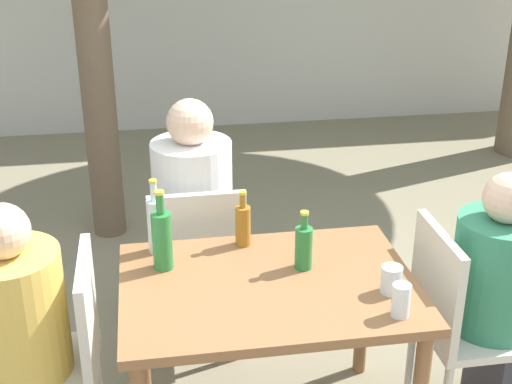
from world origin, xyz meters
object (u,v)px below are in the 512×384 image
(patio_chair_1, at_px, (458,315))
(person_seated_2, at_px, (193,227))
(patio_chair_0, at_px, (62,353))
(green_bottle_2, at_px, (304,246))
(drinking_glass_0, at_px, (391,280))
(drinking_glass_1, at_px, (401,300))
(patio_chair_2, at_px, (197,260))
(person_seated_1, at_px, (511,310))
(dining_table_front, at_px, (268,304))
(water_bottle_0, at_px, (156,224))
(amber_bottle_1, at_px, (243,224))
(green_bottle_3, at_px, (162,239))

(patio_chair_1, relative_size, person_seated_2, 0.72)
(patio_chair_0, xyz_separation_m, green_bottle_2, (0.96, 0.09, 0.33))
(green_bottle_2, height_order, drinking_glass_0, green_bottle_2)
(drinking_glass_1, bearing_deg, green_bottle_2, 124.42)
(patio_chair_2, height_order, person_seated_1, person_seated_1)
(dining_table_front, xyz_separation_m, drinking_glass_1, (0.42, -0.30, 0.16))
(person_seated_1, relative_size, drinking_glass_1, 9.06)
(person_seated_1, height_order, water_bottle_0, person_seated_1)
(patio_chair_0, distance_m, water_bottle_0, 0.62)
(person_seated_1, relative_size, person_seated_2, 0.90)
(water_bottle_0, distance_m, green_bottle_2, 0.62)
(patio_chair_1, bearing_deg, amber_bottle_1, 69.27)
(patio_chair_2, height_order, amber_bottle_1, amber_bottle_1)
(patio_chair_2, distance_m, amber_bottle_1, 0.49)
(green_bottle_2, distance_m, drinking_glass_1, 0.47)
(green_bottle_2, bearing_deg, drinking_glass_0, -39.37)
(dining_table_front, bearing_deg, drinking_glass_0, -17.91)
(green_bottle_2, height_order, green_bottle_3, green_bottle_3)
(patio_chair_2, relative_size, drinking_glass_1, 7.20)
(dining_table_front, distance_m, green_bottle_3, 0.49)
(person_seated_2, bearing_deg, dining_table_front, 104.76)
(patio_chair_0, relative_size, patio_chair_2, 1.00)
(dining_table_front, bearing_deg, water_bottle_0, 141.94)
(patio_chair_2, relative_size, water_bottle_0, 2.80)
(person_seated_2, distance_m, water_bottle_0, 0.64)
(amber_bottle_1, bearing_deg, patio_chair_0, -156.69)
(patio_chair_2, bearing_deg, green_bottle_2, 125.02)
(green_bottle_3, relative_size, drinking_glass_1, 2.67)
(patio_chair_1, xyz_separation_m, amber_bottle_1, (-0.85, 0.32, 0.33))
(patio_chair_2, bearing_deg, drinking_glass_0, 130.54)
(patio_chair_0, bearing_deg, patio_chair_1, 90.00)
(patio_chair_0, relative_size, person_seated_1, 0.79)
(dining_table_front, bearing_deg, green_bottle_3, 155.47)
(dining_table_front, relative_size, green_bottle_2, 4.59)
(patio_chair_2, relative_size, green_bottle_3, 2.70)
(amber_bottle_1, height_order, drinking_glass_1, amber_bottle_1)
(water_bottle_0, height_order, drinking_glass_1, water_bottle_0)
(amber_bottle_1, bearing_deg, patio_chair_2, 119.12)
(person_seated_1, bearing_deg, green_bottle_3, 82.85)
(dining_table_front, bearing_deg, amber_bottle_1, 99.11)
(patio_chair_0, bearing_deg, drinking_glass_0, 83.46)
(person_seated_1, bearing_deg, drinking_glass_1, 115.65)
(amber_bottle_1, height_order, green_bottle_2, green_bottle_2)
(person_seated_2, bearing_deg, patio_chair_0, 56.42)
(patio_chair_1, xyz_separation_m, water_bottle_0, (-1.22, 0.32, 0.36))
(drinking_glass_1, bearing_deg, patio_chair_0, 166.39)
(amber_bottle_1, height_order, drinking_glass_0, amber_bottle_1)
(patio_chair_2, xyz_separation_m, drinking_glass_1, (0.65, -0.93, 0.30))
(green_bottle_2, bearing_deg, drinking_glass_1, -55.58)
(person_seated_1, height_order, drinking_glass_1, person_seated_1)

